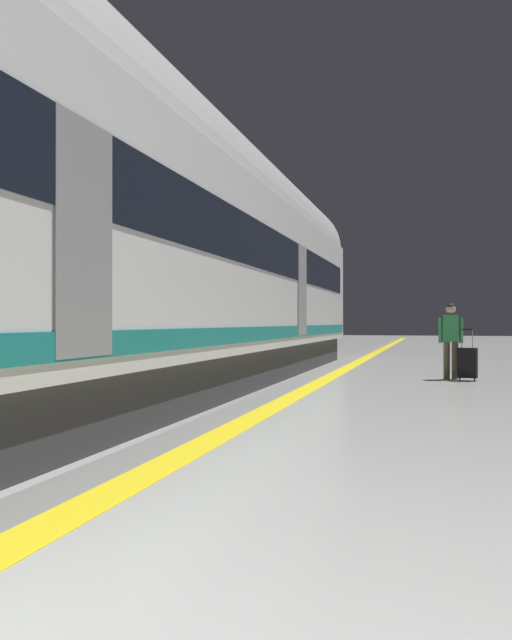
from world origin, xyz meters
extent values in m
cube|color=yellow|center=(-1.06, 10.00, 0.00)|extent=(0.36, 80.00, 0.01)
cube|color=slate|center=(-1.39, 10.00, 0.00)|extent=(0.62, 80.00, 0.01)
cube|color=#38383D|center=(-3.17, 8.84, 0.35)|extent=(2.67, 23.67, 0.70)
cube|color=white|center=(-3.17, 8.84, 2.15)|extent=(2.90, 24.66, 2.90)
cylinder|color=white|center=(-3.17, 8.84, 3.55)|extent=(2.84, 24.16, 2.84)
cube|color=black|center=(-3.17, 8.84, 2.50)|extent=(2.93, 23.18, 0.80)
cube|color=#197F7F|center=(-3.17, 8.84, 1.00)|extent=(2.94, 24.16, 0.24)
cone|color=white|center=(-3.17, 22.46, 1.90)|extent=(2.75, 2.60, 2.75)
cube|color=gray|center=(-1.71, 5.14, 1.90)|extent=(0.02, 0.90, 2.00)
cube|color=gray|center=(-1.71, 14.38, 1.90)|extent=(0.02, 0.90, 2.00)
cylinder|color=brown|center=(1.38, 14.34, 0.39)|extent=(0.13, 0.13, 0.79)
cylinder|color=brown|center=(1.55, 14.34, 0.39)|extent=(0.13, 0.13, 0.79)
cube|color=#338C4C|center=(1.46, 14.34, 1.07)|extent=(0.33, 0.20, 0.56)
cylinder|color=#338C4C|center=(1.26, 14.36, 1.02)|extent=(0.08, 0.08, 0.53)
cylinder|color=#338C4C|center=(1.67, 14.34, 1.02)|extent=(0.08, 0.08, 0.53)
sphere|color=tan|center=(1.46, 14.34, 1.47)|extent=(0.21, 0.21, 0.21)
sphere|color=black|center=(1.46, 14.34, 1.50)|extent=(0.19, 0.19, 0.19)
cube|color=black|center=(1.78, 14.10, 0.37)|extent=(0.41, 0.28, 0.61)
cube|color=black|center=(1.80, 14.21, 0.29)|extent=(0.31, 0.07, 0.34)
cylinder|color=black|center=(1.63, 14.06, 0.03)|extent=(0.03, 0.06, 0.06)
cylinder|color=black|center=(1.91, 14.01, 0.03)|extent=(0.03, 0.06, 0.06)
cylinder|color=gray|center=(1.67, 14.06, 0.86)|extent=(0.02, 0.02, 0.38)
cylinder|color=gray|center=(1.88, 14.02, 0.86)|extent=(0.02, 0.02, 0.38)
cube|color=black|center=(1.77, 14.04, 1.05)|extent=(0.22, 0.06, 0.02)
camera|label=1|loc=(1.11, 0.34, 1.19)|focal=35.94mm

